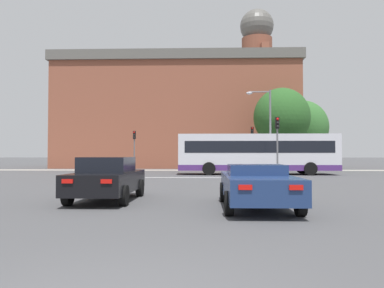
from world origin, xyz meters
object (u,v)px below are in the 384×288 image
(traffic_light_near_right, at_px, (277,137))
(street_lamp_junction, at_px, (266,122))
(car_saloon_left, at_px, (108,178))
(car_roadster_right, at_px, (257,185))
(traffic_light_far_left, at_px, (134,144))
(bus_crossing_lead, at_px, (257,153))
(traffic_light_far_right, at_px, (252,141))
(pedestrian_waiting, at_px, (278,161))

(traffic_light_near_right, xyz_separation_m, street_lamp_junction, (-0.04, 4.42, 1.38))
(car_saloon_left, bearing_deg, car_roadster_right, -17.67)
(car_roadster_right, bearing_deg, traffic_light_far_left, 108.35)
(traffic_light_near_right, distance_m, street_lamp_junction, 4.63)
(bus_crossing_lead, distance_m, traffic_light_far_right, 7.46)
(traffic_light_far_right, xyz_separation_m, pedestrian_waiting, (2.57, 0.38, -1.96))
(car_roadster_right, xyz_separation_m, traffic_light_near_right, (3.49, 14.73, 2.12))
(bus_crossing_lead, bearing_deg, car_roadster_right, -8.09)
(traffic_light_far_right, xyz_separation_m, traffic_light_near_right, (0.29, -11.15, -0.10))
(car_roadster_right, bearing_deg, street_lamp_junction, 80.00)
(car_roadster_right, height_order, bus_crossing_lead, bus_crossing_lead)
(bus_crossing_lead, relative_size, traffic_light_far_right, 2.86)
(street_lamp_junction, bearing_deg, traffic_light_far_right, 92.07)
(pedestrian_waiting, bearing_deg, traffic_light_near_right, 165.80)
(car_roadster_right, xyz_separation_m, street_lamp_junction, (3.44, 19.15, 3.50))
(bus_crossing_lead, bearing_deg, car_saloon_left, -23.84)
(bus_crossing_lead, relative_size, traffic_light_far_left, 3.14)
(traffic_light_near_right, bearing_deg, car_saloon_left, -122.41)
(traffic_light_near_right, bearing_deg, street_lamp_junction, 90.58)
(car_roadster_right, distance_m, bus_crossing_lead, 18.75)
(car_roadster_right, distance_m, traffic_light_far_left, 27.32)
(traffic_light_far_left, bearing_deg, traffic_light_far_right, -0.05)
(pedestrian_waiting, bearing_deg, car_saloon_left, 153.71)
(traffic_light_far_right, relative_size, traffic_light_far_left, 1.10)
(car_saloon_left, distance_m, pedestrian_waiting, 26.85)
(pedestrian_waiting, bearing_deg, car_roadster_right, 164.62)
(car_saloon_left, bearing_deg, traffic_light_far_right, 72.27)
(car_saloon_left, xyz_separation_m, car_roadster_right, (4.85, -1.60, -0.08))
(bus_crossing_lead, bearing_deg, street_lamp_junction, 127.16)
(traffic_light_near_right, height_order, pedestrian_waiting, traffic_light_near_right)
(car_roadster_right, relative_size, pedestrian_waiting, 2.92)
(street_lamp_junction, bearing_deg, car_roadster_right, -100.19)
(car_saloon_left, bearing_deg, pedestrian_waiting, 67.30)
(bus_crossing_lead, xyz_separation_m, pedestrian_waiting, (3.14, 7.73, -0.77))
(car_saloon_left, relative_size, traffic_light_far_left, 1.12)
(traffic_light_far_left, height_order, street_lamp_junction, street_lamp_junction)
(bus_crossing_lead, height_order, street_lamp_junction, street_lamp_junction)
(car_roadster_right, bearing_deg, car_saloon_left, 161.92)
(pedestrian_waiting, bearing_deg, traffic_light_far_left, 88.51)
(traffic_light_far_left, distance_m, street_lamp_junction, 13.79)
(car_saloon_left, relative_size, traffic_light_far_right, 1.02)
(traffic_light_near_right, bearing_deg, car_roadster_right, -103.32)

